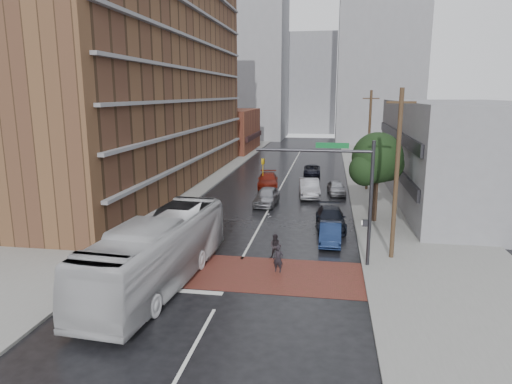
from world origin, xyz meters
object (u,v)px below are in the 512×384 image
(transit_bus, at_px, (158,252))
(suv_travel, at_px, (312,170))
(car_travel_a, at_px, (267,196))
(car_travel_c, at_px, (268,180))
(pedestrian_b, at_px, (276,247))
(car_parked_far, at_px, (336,188))
(car_travel_b, at_px, (309,188))
(pedestrian_a, at_px, (278,259))
(car_parked_near, at_px, (330,234))
(car_parked_mid, at_px, (331,218))

(transit_bus, height_order, suv_travel, transit_bus)
(car_travel_a, distance_m, car_travel_c, 7.90)
(pedestrian_b, distance_m, car_parked_far, 19.02)
(car_travel_a, bearing_deg, pedestrian_b, -76.46)
(car_travel_b, bearing_deg, car_travel_c, 132.11)
(transit_bus, height_order, pedestrian_a, transit_bus)
(car_parked_far, bearing_deg, car_travel_c, 154.79)
(pedestrian_b, height_order, car_parked_near, pedestrian_b)
(transit_bus, bearing_deg, car_parked_far, 72.61)
(pedestrian_b, relative_size, car_travel_c, 0.30)
(pedestrian_a, relative_size, car_travel_c, 0.30)
(pedestrian_b, xyz_separation_m, car_travel_c, (-3.34, 21.10, -0.02))
(suv_travel, xyz_separation_m, car_parked_far, (2.80, -10.69, 0.08))
(pedestrian_a, bearing_deg, car_parked_near, 72.38)
(transit_bus, distance_m, suv_travel, 34.61)
(car_travel_a, height_order, car_parked_mid, car_travel_a)
(car_parked_near, bearing_deg, car_parked_mid, 90.75)
(transit_bus, xyz_separation_m, car_travel_a, (3.11, 17.91, -0.98))
(suv_travel, distance_m, car_parked_mid, 22.44)
(pedestrian_a, xyz_separation_m, car_parked_far, (3.37, 20.70, -0.09))
(car_parked_near, distance_m, car_parked_far, 15.20)
(car_travel_b, bearing_deg, pedestrian_b, -100.21)
(pedestrian_a, xyz_separation_m, car_travel_c, (-3.73, 23.15, -0.02))
(transit_bus, distance_m, car_parked_far, 25.09)
(car_parked_near, relative_size, car_parked_far, 1.01)
(car_travel_a, bearing_deg, car_travel_c, 100.30)
(pedestrian_b, relative_size, car_travel_a, 0.33)
(pedestrian_b, relative_size, car_parked_near, 0.38)
(pedestrian_b, xyz_separation_m, car_parked_far, (3.75, 18.64, -0.09))
(car_travel_b, relative_size, car_travel_c, 1.01)
(car_parked_mid, bearing_deg, pedestrian_a, -110.95)
(car_parked_near, bearing_deg, pedestrian_b, -132.23)
(car_parked_far, bearing_deg, car_parked_mid, -98.77)
(pedestrian_a, bearing_deg, car_travel_b, 97.21)
(pedestrian_b, height_order, car_travel_b, car_travel_b)
(car_travel_a, distance_m, car_parked_mid, 8.39)
(car_travel_c, xyz_separation_m, suv_travel, (4.29, 8.23, -0.15))
(transit_bus, xyz_separation_m, suv_travel, (6.44, 33.98, -1.18))
(transit_bus, bearing_deg, car_travel_a, 84.41)
(car_parked_mid, bearing_deg, car_parked_far, 83.75)
(car_travel_b, distance_m, car_parked_mid, 10.28)
(pedestrian_a, bearing_deg, transit_bus, -146.52)
(car_parked_far, bearing_deg, suv_travel, 98.58)
(pedestrian_a, bearing_deg, suv_travel, 98.55)
(car_parked_mid, distance_m, car_parked_far, 11.65)
(transit_bus, relative_size, pedestrian_a, 8.34)
(pedestrian_b, bearing_deg, car_parked_mid, 71.33)
(pedestrian_a, bearing_deg, car_parked_mid, 82.23)
(car_travel_c, relative_size, suv_travel, 1.20)
(car_travel_c, distance_m, suv_travel, 9.28)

